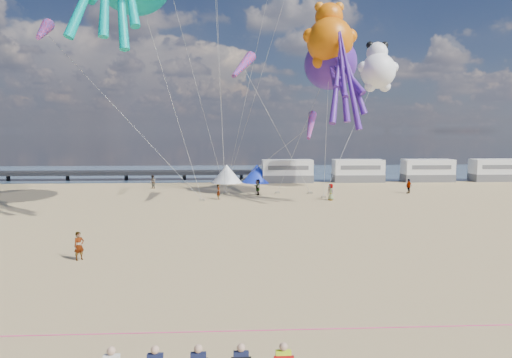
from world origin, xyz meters
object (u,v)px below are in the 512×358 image
tent_blue (257,173)px  sandbag_c (324,197)px  sandbag_a (202,200)px  sandbag_e (225,193)px  motorhome_1 (358,171)px  windsock_mid (243,66)px  beachgoer_4 (258,187)px  kite_panda (378,71)px  kite_teddy_orange (330,41)px  motorhome_3 (496,170)px  sandbag_d (310,193)px  motorhome_0 (287,171)px  beachgoer_1 (153,182)px  beachgoer_3 (409,186)px  beachgoer_0 (331,192)px  windsock_left (44,31)px  kite_octopus_purple (330,64)px  standing_person (79,246)px  motorhome_2 (428,170)px  tent_white (227,174)px  windsock_right (311,126)px  beachgoer_5 (219,192)px  sandbag_b (277,193)px

tent_blue → sandbag_c: tent_blue is taller
sandbag_a → sandbag_e: size_ratio=1.00×
motorhome_1 → windsock_mid: (-15.79, -18.76, 11.01)m
beachgoer_4 → kite_panda: bearing=92.7°
sandbag_e → kite_panda: size_ratio=0.08×
windsock_mid → kite_teddy_orange: bearing=38.3°
motorhome_3 → sandbag_c: bearing=-151.4°
beachgoer_4 → sandbag_d: (5.76, 0.65, -0.73)m
motorhome_0 → kite_teddy_orange: 21.04m
kite_teddy_orange → windsock_mid: 9.33m
beachgoer_1 → beachgoer_3: 29.11m
beachgoer_0 → windsock_left: bearing=-104.9°
beachgoer_1 → beachgoer_4: bearing=19.6°
sandbag_d → kite_octopus_purple: kite_octopus_purple is taller
tent_blue → standing_person: 37.68m
motorhome_1 → sandbag_e: motorhome_1 is taller
motorhome_3 → beachgoer_4: bearing=-160.3°
beachgoer_4 → tent_blue: bearing=168.3°
motorhome_2 → tent_white: size_ratio=1.65×
motorhome_1 → sandbag_c: bearing=-117.4°
beachgoer_1 → windsock_mid: size_ratio=0.28×
sandbag_a → windsock_right: size_ratio=0.09×
beachgoer_0 → motorhome_1: bearing=132.8°
motorhome_2 → sandbag_a: bearing=-151.6°
motorhome_2 → beachgoer_4: motorhome_2 is taller
sandbag_a → sandbag_d: size_ratio=1.00×
motorhome_2 → sandbag_e: (-27.04, -11.00, -1.39)m
motorhome_1 → kite_octopus_purple: bearing=-117.2°
sandbag_d → kite_teddy_orange: kite_teddy_orange is taller
motorhome_0 → standing_person: bearing=-113.1°
tent_blue → windsock_left: (-19.02, -19.63, 13.95)m
sandbag_a → motorhome_3: bearing=22.2°
kite_panda → sandbag_c: bearing=-135.3°
standing_person → tent_blue: bearing=28.4°
beachgoer_0 → sandbag_d: beachgoer_0 is taller
sandbag_a → motorhome_2: bearing=28.4°
beachgoer_1 → beachgoer_5: 11.94m
sandbag_b → sandbag_e: size_ratio=1.00×
beachgoer_0 → tent_white: bearing=-170.0°
sandbag_b → sandbag_e: same height
standing_person → sandbag_e: 25.99m
motorhome_0 → windsock_right: windsock_right is taller
beachgoer_5 → sandbag_e: beachgoer_5 is taller
motorhome_0 → standing_person: motorhome_0 is taller
windsock_left → sandbag_a: bearing=2.3°
motorhome_1 → beachgoer_3: size_ratio=4.15×
standing_person → sandbag_c: bearing=7.0°
motorhome_3 → sandbag_d: (-27.31, -11.17, -1.39)m
kite_teddy_orange → tent_blue: bearing=121.0°
kite_octopus_purple → sandbag_e: bearing=149.5°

